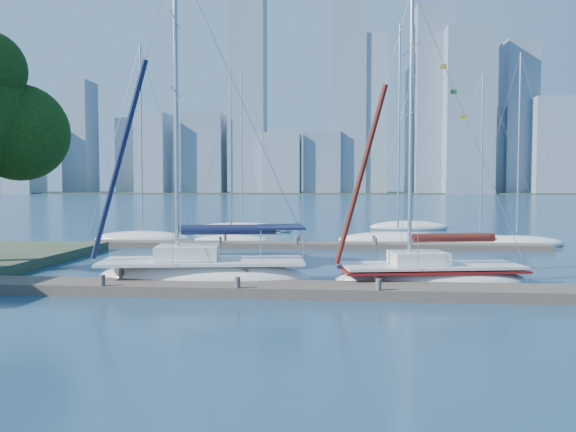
{
  "coord_description": "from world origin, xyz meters",
  "views": [
    {
      "loc": [
        3.51,
        -20.58,
        4.02
      ],
      "look_at": [
        1.39,
        4.0,
        2.73
      ],
      "focal_mm": 35.0,
      "sensor_mm": 36.0,
      "label": 1
    }
  ],
  "objects": [
    {
      "name": "sailboat_maroon",
      "position": [
        7.3,
        2.26,
        1.01
      ],
      "size": [
        7.99,
        3.78,
        12.4
      ],
      "rotation": [
        0.0,
        0.0,
        0.17
      ],
      "color": "white",
      "rests_on": "ground"
    },
    {
      "name": "bg_boat_0",
      "position": [
        -10.44,
        18.76,
        0.3
      ],
      "size": [
        7.57,
        4.61,
        14.51
      ],
      "rotation": [
        0.0,
        0.0,
        0.33
      ],
      "color": "white",
      "rests_on": "ground"
    },
    {
      "name": "bg_boat_6",
      "position": [
        -4.85,
        28.61,
        0.28
      ],
      "size": [
        9.39,
        3.89,
        14.5
      ],
      "rotation": [
        0.0,
        0.0,
        -0.16
      ],
      "color": "white",
      "rests_on": "ground"
    },
    {
      "name": "bg_boat_3",
      "position": [
        7.87,
        19.49,
        0.3
      ],
      "size": [
        8.72,
        5.43,
        15.72
      ],
      "rotation": [
        0.0,
        0.0,
        -0.38
      ],
      "color": "white",
      "rests_on": "ground"
    },
    {
      "name": "bg_boat_1",
      "position": [
        -3.86,
        18.29,
        0.25
      ],
      "size": [
        5.82,
        3.58,
        12.75
      ],
      "rotation": [
        0.0,
        0.0,
        -0.33
      ],
      "color": "white",
      "rests_on": "ground"
    },
    {
      "name": "ground",
      "position": [
        0.0,
        0.0,
        0.0
      ],
      "size": [
        700.0,
        700.0,
        0.0
      ],
      "primitive_type": "plane",
      "color": "navy",
      "rests_on": "ground"
    },
    {
      "name": "far_dock",
      "position": [
        2.0,
        16.0,
        0.18
      ],
      "size": [
        30.0,
        1.8,
        0.36
      ],
      "primitive_type": "cube",
      "color": "#443A32",
      "rests_on": "ground"
    },
    {
      "name": "sailboat_navy",
      "position": [
        -1.91,
        1.82,
        1.06
      ],
      "size": [
        9.15,
        4.11,
        14.02
      ],
      "rotation": [
        0.0,
        0.0,
        0.14
      ],
      "color": "white",
      "rests_on": "ground"
    },
    {
      "name": "far_shore",
      "position": [
        0.0,
        320.0,
        0.0
      ],
      "size": [
        800.0,
        100.0,
        1.5
      ],
      "primitive_type": "cube",
      "color": "#38472D",
      "rests_on": "ground"
    },
    {
      "name": "bg_boat_7",
      "position": [
        10.3,
        32.5,
        0.3
      ],
      "size": [
        7.56,
        3.78,
        13.74
      ],
      "rotation": [
        0.0,
        0.0,
        -0.19
      ],
      "color": "white",
      "rests_on": "ground"
    },
    {
      "name": "bg_boat_4",
      "position": [
        13.34,
        18.64,
        0.25
      ],
      "size": [
        8.56,
        4.39,
        11.96
      ],
      "rotation": [
        0.0,
        0.0,
        -0.28
      ],
      "color": "white",
      "rests_on": "ground"
    },
    {
      "name": "skyline",
      "position": [
        19.07,
        290.32,
        36.21
      ],
      "size": [
        503.16,
        51.31,
        114.84
      ],
      "color": "gray",
      "rests_on": "ground"
    },
    {
      "name": "near_dock",
      "position": [
        0.0,
        0.0,
        0.2
      ],
      "size": [
        26.0,
        2.0,
        0.4
      ],
      "primitive_type": "cube",
      "color": "#443A32",
      "rests_on": "ground"
    },
    {
      "name": "bg_boat_5",
      "position": [
        15.71,
        18.44,
        0.27
      ],
      "size": [
        6.59,
        4.36,
        13.3
      ],
      "rotation": [
        0.0,
        0.0,
        -0.39
      ],
      "color": "white",
      "rests_on": "ground"
    }
  ]
}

